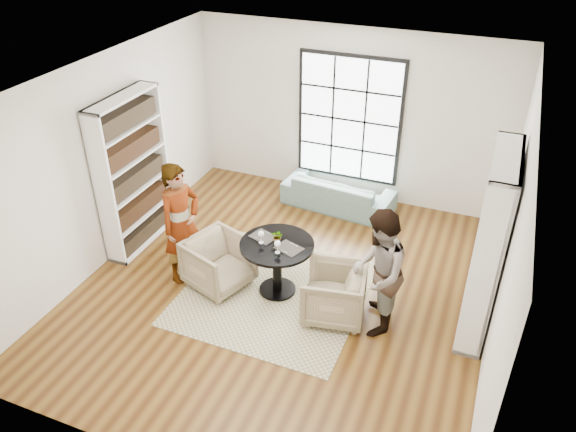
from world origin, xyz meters
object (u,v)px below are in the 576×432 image
at_px(sofa, 338,193).
at_px(pedestal_table, 277,257).
at_px(person_left, 181,223).
at_px(wine_glass_left, 261,234).
at_px(flower_centerpiece, 278,237).
at_px(armchair_right, 334,293).
at_px(person_right, 378,273).
at_px(wine_glass_right, 277,244).
at_px(armchair_left, 219,263).

bearing_deg(sofa, pedestal_table, 93.86).
bearing_deg(person_left, wine_glass_left, -67.13).
bearing_deg(flower_centerpiece, person_left, -171.91).
bearing_deg(sofa, armchair_right, 112.09).
distance_m(person_right, wine_glass_right, 1.34).
height_order(wine_glass_left, wine_glass_right, same).
distance_m(pedestal_table, armchair_left, 0.86).
bearing_deg(pedestal_table, armchair_left, -168.79).
bearing_deg(armchair_left, wine_glass_right, -72.00).
relative_size(person_left, wine_glass_left, 9.62).
xyz_separation_m(person_left, person_right, (2.80, -0.03, -0.04)).
height_order(armchair_right, flower_centerpiece, flower_centerpiece).
distance_m(person_left, person_right, 2.80).
bearing_deg(wine_glass_right, armchair_right, -0.04).
bearing_deg(person_right, armchair_left, -99.91).
relative_size(armchair_left, flower_centerpiece, 4.36).
height_order(pedestal_table, sofa, pedestal_table).
relative_size(pedestal_table, wine_glass_right, 5.39).
height_order(sofa, person_left, person_left).
bearing_deg(flower_centerpiece, armchair_right, -14.05).
height_order(armchair_left, flower_centerpiece, flower_centerpiece).
relative_size(sofa, person_right, 1.12).
bearing_deg(pedestal_table, person_left, -173.23).
bearing_deg(armchair_right, armchair_left, -100.98).
relative_size(pedestal_table, armchair_right, 1.25).
bearing_deg(person_left, wine_glass_right, -73.29).
height_order(person_right, flower_centerpiece, person_right).
bearing_deg(person_right, wine_glass_right, -99.26).
xyz_separation_m(pedestal_table, flower_centerpiece, (-0.00, 0.03, 0.32)).
relative_size(armchair_right, wine_glass_right, 4.30).
distance_m(armchair_left, wine_glass_right, 1.07).
bearing_deg(person_right, armchair_right, -99.23).
bearing_deg(armchair_right, pedestal_table, -112.21).
relative_size(armchair_right, flower_centerpiece, 4.29).
height_order(armchair_left, person_right, person_right).
xyz_separation_m(armchair_left, armchair_right, (1.70, -0.03, -0.01)).
xyz_separation_m(person_left, wine_glass_right, (1.46, -0.03, 0.04)).
distance_m(pedestal_table, person_left, 1.42).
distance_m(pedestal_table, armchair_right, 0.93).
xyz_separation_m(sofa, person_left, (-1.46, -2.69, 0.62)).
relative_size(sofa, wine_glass_right, 10.24).
bearing_deg(wine_glass_left, flower_centerpiece, 24.02).
bearing_deg(pedestal_table, wine_glass_left, -164.19).
distance_m(armchair_right, person_right, 0.74).
bearing_deg(pedestal_table, armchair_right, -12.12).
height_order(pedestal_table, person_left, person_left).
bearing_deg(person_left, sofa, -10.75).
bearing_deg(flower_centerpiece, sofa, 87.87).
distance_m(wine_glass_left, wine_glass_right, 0.32).
bearing_deg(armchair_right, person_left, -100.76).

